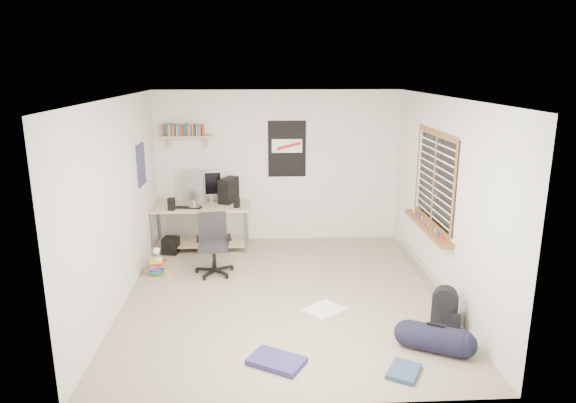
{
  "coord_description": "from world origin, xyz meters",
  "views": [
    {
      "loc": [
        -0.27,
        -6.1,
        2.84
      ],
      "look_at": [
        0.06,
        0.18,
        1.2
      ],
      "focal_mm": 32.0,
      "sensor_mm": 36.0,
      "label": 1
    }
  ],
  "objects_px": {
    "backpack": "(444,312)",
    "book_stack": "(158,265)",
    "desk": "(201,227)",
    "office_chair": "(214,241)",
    "duffel_bag": "(435,339)"
  },
  "relations": [
    {
      "from": "desk",
      "to": "backpack",
      "type": "xyz_separation_m",
      "value": [
        3.0,
        -2.8,
        -0.16
      ]
    },
    {
      "from": "backpack",
      "to": "book_stack",
      "type": "xyz_separation_m",
      "value": [
        -3.5,
        1.72,
        -0.05
      ]
    },
    {
      "from": "office_chair",
      "to": "backpack",
      "type": "relative_size",
      "value": 2.3
    },
    {
      "from": "duffel_bag",
      "to": "office_chair",
      "type": "bearing_deg",
      "value": 165.32
    },
    {
      "from": "desk",
      "to": "backpack",
      "type": "relative_size",
      "value": 4.17
    },
    {
      "from": "desk",
      "to": "book_stack",
      "type": "relative_size",
      "value": 3.66
    },
    {
      "from": "duffel_bag",
      "to": "desk",
      "type": "bearing_deg",
      "value": 157.29
    },
    {
      "from": "desk",
      "to": "office_chair",
      "type": "relative_size",
      "value": 1.81
    },
    {
      "from": "office_chair",
      "to": "duffel_bag",
      "type": "relative_size",
      "value": 1.53
    },
    {
      "from": "duffel_bag",
      "to": "book_stack",
      "type": "relative_size",
      "value": 1.32
    },
    {
      "from": "book_stack",
      "to": "desk",
      "type": "bearing_deg",
      "value": 65.27
    },
    {
      "from": "desk",
      "to": "office_chair",
      "type": "xyz_separation_m",
      "value": [
        0.3,
        -1.07,
        0.12
      ]
    },
    {
      "from": "office_chair",
      "to": "book_stack",
      "type": "distance_m",
      "value": 0.86
    },
    {
      "from": "office_chair",
      "to": "desk",
      "type": "bearing_deg",
      "value": 97.77
    },
    {
      "from": "backpack",
      "to": "book_stack",
      "type": "height_order",
      "value": "backpack"
    }
  ]
}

